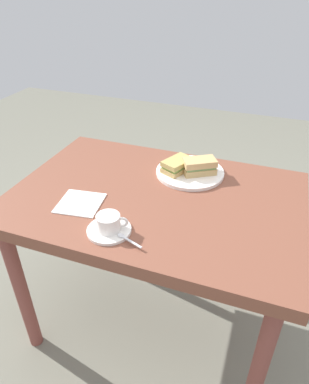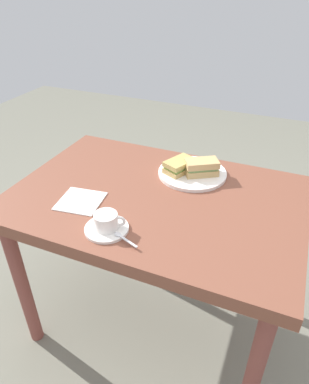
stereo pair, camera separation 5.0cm
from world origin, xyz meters
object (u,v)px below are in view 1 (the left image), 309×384
Objects in this scene: dining_table at (156,214)px; sandwich_plate at (190,172)px; napkin at (80,203)px; coffee_saucer at (109,230)px; spoon at (125,238)px; sandwich_front at (199,166)px; coffee_cup at (109,222)px; sandwich_back at (177,165)px.

sandwich_plate is at bearing 68.12° from dining_table.
dining_table is at bearing -111.88° from sandwich_plate.
sandwich_plate is 0.46m from napkin.
coffee_saucer is 1.48× the size of spoon.
sandwich_front is (0.12, 0.19, 0.13)m from dining_table.
spoon is at bearing -21.24° from coffee_cup.
napkin is (-0.17, 0.10, -0.00)m from coffee_saucer.
coffee_saucer reaches higher than dining_table.
napkin is at bearing 148.07° from coffee_saucer.
coffee_cup is (0.00, 0.00, 0.03)m from coffee_saucer.
coffee_saucer is at bearing -108.11° from sandwich_plate.
sandwich_back is 0.45m from spoon.
sandwich_back reaches higher than dining_table.
coffee_cup reaches higher than spoon.
sandwich_front is at bearing 43.79° from napkin.
sandwich_front is 0.48m from coffee_saucer.
napkin is (-0.24, 0.13, -0.01)m from spoon.
sandwich_front is 0.97× the size of napkin.
dining_table is 3.87× the size of sandwich_plate.
napkin is at bearing -136.21° from sandwich_front.
sandwich_plate is 1.93× the size of sandwich_back.
napkin is at bearing -148.07° from dining_table.
coffee_cup is (-0.14, -0.44, 0.03)m from sandwich_plate.
sandwich_front is at bearing 67.35° from coffee_saucer.
dining_table is 10.88× the size of coffee_cup.
sandwich_back reaches higher than spoon.
sandwich_plate reaches higher than napkin.
sandwich_plate is at bearing 72.05° from coffee_cup.
sandwich_plate is 1.84× the size of napkin.
sandwich_back is at bearing 77.38° from coffee_saucer.
dining_table is 11.10× the size of spoon.
napkin is (-0.31, -0.34, -0.01)m from sandwich_plate.
coffee_saucer is at bearing 159.63° from spoon.
sandwich_front is 1.02× the size of coffee_saucer.
sandwich_plate is 0.47m from coffee_cup.
coffee_cup is 0.20m from napkin.
napkin is (-0.17, 0.10, -0.04)m from coffee_cup.
coffee_saucer is at bearing -112.65° from sandwich_front.
coffee_cup is at bearing -104.73° from dining_table.
sandwich_plate is at bearing 47.53° from napkin.
sandwich_front reaches higher than sandwich_back.
sandwich_front is 0.48m from spoon.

